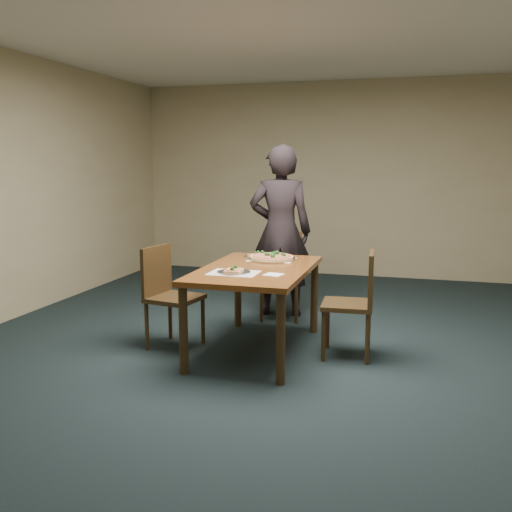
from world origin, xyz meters
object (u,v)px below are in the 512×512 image
(chair_left, at_px, (167,290))
(slice_plate_far, at_px, (258,256))
(pizza_pan, at_px, (272,257))
(diner, at_px, (280,231))
(chair_far, at_px, (281,270))
(chair_right, at_px, (357,298))
(dining_table, at_px, (256,278))
(slice_plate_near, at_px, (234,271))

(chair_left, relative_size, slice_plate_far, 3.25)
(chair_left, xyz_separation_m, pizza_pan, (0.83, 0.51, 0.26))
(diner, bearing_deg, slice_plate_far, 76.63)
(diner, height_order, pizza_pan, diner)
(chair_far, distance_m, chair_right, 1.42)
(pizza_pan, bearing_deg, slice_plate_far, 146.48)
(dining_table, bearing_deg, slice_plate_far, 103.66)
(pizza_pan, relative_size, slice_plate_near, 1.60)
(slice_plate_near, bearing_deg, dining_table, 70.13)
(chair_left, relative_size, pizza_pan, 2.03)
(slice_plate_far, bearing_deg, chair_right, -23.80)
(slice_plate_near, bearing_deg, chair_left, 163.59)
(diner, bearing_deg, slice_plate_near, 79.08)
(dining_table, xyz_separation_m, chair_right, (0.86, 0.09, -0.14))
(diner, relative_size, slice_plate_far, 6.55)
(chair_far, xyz_separation_m, slice_plate_far, (-0.07, -0.64, 0.25))
(dining_table, relative_size, pizza_pan, 3.34)
(slice_plate_near, height_order, slice_plate_far, slice_plate_near)
(slice_plate_far, bearing_deg, slice_plate_near, -88.35)
(slice_plate_near, relative_size, slice_plate_far, 1.00)
(chair_far, relative_size, slice_plate_near, 3.25)
(pizza_pan, bearing_deg, chair_right, -21.73)
(dining_table, distance_m, chair_left, 0.82)
(chair_left, bearing_deg, chair_far, -20.63)
(chair_right, relative_size, diner, 0.50)
(diner, distance_m, slice_plate_near, 1.56)
(chair_right, bearing_deg, chair_left, -87.31)
(chair_left, xyz_separation_m, slice_plate_far, (0.67, 0.62, 0.25))
(diner, relative_size, slice_plate_near, 6.55)
(chair_left, distance_m, pizza_pan, 1.01)
(pizza_pan, bearing_deg, dining_table, -94.08)
(dining_table, height_order, chair_right, chair_right)
(pizza_pan, distance_m, slice_plate_near, 0.73)
(chair_far, relative_size, slice_plate_far, 3.25)
(diner, height_order, slice_plate_far, diner)
(chair_right, distance_m, slice_plate_far, 1.11)
(slice_plate_far, bearing_deg, dining_table, -76.34)
(chair_left, height_order, slice_plate_far, chair_left)
(chair_far, height_order, diner, diner)
(chair_far, bearing_deg, chair_left, -129.16)
(chair_far, xyz_separation_m, pizza_pan, (0.09, -0.75, 0.26))
(dining_table, distance_m, slice_plate_far, 0.56)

